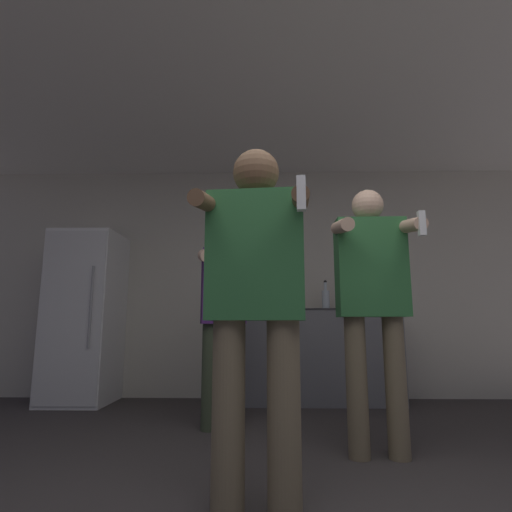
{
  "coord_description": "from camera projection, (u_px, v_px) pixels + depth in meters",
  "views": [
    {
      "loc": [
        -0.15,
        -1.12,
        0.78
      ],
      "look_at": [
        -0.19,
        0.72,
        1.1
      ],
      "focal_mm": 28.0,
      "sensor_mm": 36.0,
      "label": 1
    }
  ],
  "objects": [
    {
      "name": "person_woman_foreground",
      "position": [
        256.0,
        295.0,
        1.83
      ],
      "size": [
        0.53,
        0.47,
        1.62
      ],
      "color": "#75664C",
      "rests_on": "ground_plane"
    },
    {
      "name": "bottle_clear_vodka",
      "position": [
        326.0,
        298.0,
        4.14
      ],
      "size": [
        0.08,
        0.08,
        0.3
      ],
      "color": "silver",
      "rests_on": "counter"
    },
    {
      "name": "refrigerator",
      "position": [
        85.0,
        316.0,
        4.13
      ],
      "size": [
        0.64,
        0.69,
        1.73
      ],
      "color": "white",
      "rests_on": "ground_plane"
    },
    {
      "name": "ceiling_slab",
      "position": [
        283.0,
        87.0,
        3.06
      ],
      "size": [
        7.0,
        3.87,
        0.05
      ],
      "color": "silver",
      "rests_on": "wall_back"
    },
    {
      "name": "person_spectator_back",
      "position": [
        223.0,
        304.0,
        3.14
      ],
      "size": [
        0.5,
        0.57,
        1.59
      ],
      "color": "#38422D",
      "rests_on": "ground_plane"
    },
    {
      "name": "bottle_short_whiskey",
      "position": [
        350.0,
        297.0,
        4.14
      ],
      "size": [
        0.07,
        0.07,
        0.29
      ],
      "color": "maroon",
      "rests_on": "counter"
    },
    {
      "name": "counter",
      "position": [
        319.0,
        355.0,
        4.09
      ],
      "size": [
        1.63,
        0.54,
        0.94
      ],
      "color": "slate",
      "rests_on": "ground_plane"
    },
    {
      "name": "wall_back",
      "position": [
        277.0,
        280.0,
        4.51
      ],
      "size": [
        7.0,
        0.06,
        2.55
      ],
      "color": "beige",
      "rests_on": "ground_plane"
    },
    {
      "name": "bottle_green_wine",
      "position": [
        283.0,
        299.0,
        4.15
      ],
      "size": [
        0.07,
        0.07,
        0.28
      ],
      "color": "silver",
      "rests_on": "counter"
    },
    {
      "name": "bottle_amber_bourbon",
      "position": [
        267.0,
        300.0,
        4.15
      ],
      "size": [
        0.09,
        0.09,
        0.23
      ],
      "color": "#563314",
      "rests_on": "counter"
    },
    {
      "name": "person_man_side",
      "position": [
        372.0,
        293.0,
        2.5
      ],
      "size": [
        0.49,
        0.48,
        1.65
      ],
      "color": "#75664C",
      "rests_on": "ground_plane"
    },
    {
      "name": "bottle_dark_rum",
      "position": [
        296.0,
        299.0,
        4.14
      ],
      "size": [
        0.06,
        0.06,
        0.28
      ],
      "color": "maroon",
      "rests_on": "counter"
    }
  ]
}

